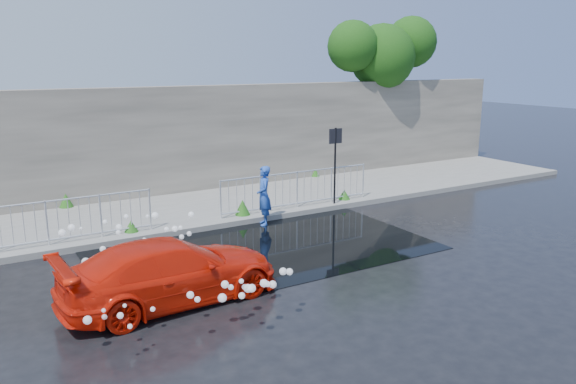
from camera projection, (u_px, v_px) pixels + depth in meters
name	position (u px, v px, depth m)	size (l,w,h in m)	color
ground	(262.00, 263.00, 12.70)	(90.00, 90.00, 0.00)	black
pavement	(183.00, 210.00, 16.86)	(30.00, 4.00, 0.15)	slate
curb	(209.00, 227.00, 15.19)	(30.00, 0.25, 0.16)	slate
retaining_wall	(157.00, 141.00, 18.29)	(30.00, 0.60, 3.50)	#575149
puddle	(260.00, 247.00, 13.78)	(8.00, 5.00, 0.01)	black
sign_post	(335.00, 153.00, 16.98)	(0.45, 0.06, 2.50)	black
tree	(384.00, 52.00, 22.55)	(5.05, 2.64, 6.25)	#332114
railing_left	(47.00, 221.00, 13.34)	(5.05, 0.05, 1.10)	silver
railing_right	(297.00, 188.00, 16.82)	(5.05, 0.05, 1.10)	silver
weeds	(178.00, 207.00, 16.24)	(12.17, 3.93, 0.44)	#1D4B14
water_spray	(163.00, 257.00, 11.20)	(3.61, 5.29, 0.94)	white
red_car	(171.00, 271.00, 10.55)	(1.70, 4.18, 1.21)	red
person	(264.00, 196.00, 15.48)	(0.60, 0.40, 1.66)	blue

